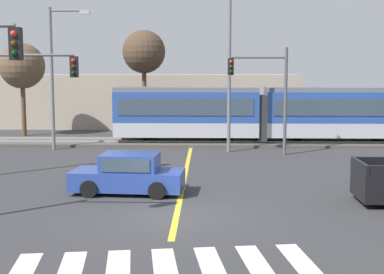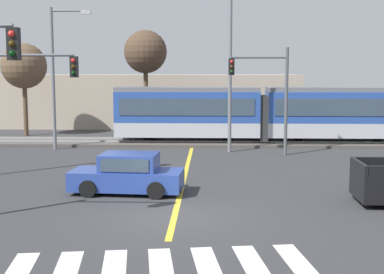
{
  "view_description": "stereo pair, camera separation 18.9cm",
  "coord_description": "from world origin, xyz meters",
  "px_view_note": "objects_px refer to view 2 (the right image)",
  "views": [
    {
      "loc": [
        0.96,
        -16.52,
        4.6
      ],
      "look_at": [
        0.28,
        7.78,
        1.6
      ],
      "focal_mm": 50.0,
      "sensor_mm": 36.0,
      "label": 1
    },
    {
      "loc": [
        1.15,
        -16.51,
        4.6
      ],
      "look_at": [
        0.28,
        7.78,
        1.6
      ],
      "focal_mm": 50.0,
      "sensor_mm": 36.0,
      "label": 2
    }
  ],
  "objects_px": {
    "sedan_crossing": "(127,175)",
    "bare_tree_west": "(145,53)",
    "traffic_light_far_right": "(267,86)",
    "street_lamp_centre": "(233,60)",
    "traffic_light_mid_left": "(18,90)",
    "bare_tree_far_west": "(24,66)",
    "light_rail_tram": "(263,112)",
    "street_lamp_west": "(57,69)"
  },
  "relations": [
    {
      "from": "street_lamp_centre",
      "to": "bare_tree_west",
      "type": "height_order",
      "value": "street_lamp_centre"
    },
    {
      "from": "bare_tree_far_west",
      "to": "bare_tree_west",
      "type": "bearing_deg",
      "value": 4.49
    },
    {
      "from": "traffic_light_far_right",
      "to": "bare_tree_far_west",
      "type": "bearing_deg",
      "value": 153.13
    },
    {
      "from": "traffic_light_mid_left",
      "to": "bare_tree_west",
      "type": "height_order",
      "value": "bare_tree_west"
    },
    {
      "from": "sedan_crossing",
      "to": "bare_tree_west",
      "type": "height_order",
      "value": "bare_tree_west"
    },
    {
      "from": "light_rail_tram",
      "to": "bare_tree_west",
      "type": "xyz_separation_m",
      "value": [
        -7.94,
        4.43,
        3.86
      ]
    },
    {
      "from": "traffic_light_far_right",
      "to": "street_lamp_west",
      "type": "height_order",
      "value": "street_lamp_west"
    },
    {
      "from": "light_rail_tram",
      "to": "bare_tree_west",
      "type": "bearing_deg",
      "value": 150.83
    },
    {
      "from": "light_rail_tram",
      "to": "street_lamp_centre",
      "type": "relative_size",
      "value": 2.0
    },
    {
      "from": "light_rail_tram",
      "to": "traffic_light_far_right",
      "type": "height_order",
      "value": "traffic_light_far_right"
    },
    {
      "from": "bare_tree_far_west",
      "to": "bare_tree_west",
      "type": "relative_size",
      "value": 0.88
    },
    {
      "from": "light_rail_tram",
      "to": "traffic_light_far_right",
      "type": "relative_size",
      "value": 3.15
    },
    {
      "from": "traffic_light_mid_left",
      "to": "light_rail_tram",
      "type": "bearing_deg",
      "value": 43.04
    },
    {
      "from": "sedan_crossing",
      "to": "street_lamp_centre",
      "type": "bearing_deg",
      "value": 67.38
    },
    {
      "from": "bare_tree_far_west",
      "to": "street_lamp_centre",
      "type": "bearing_deg",
      "value": -26.48
    },
    {
      "from": "sedan_crossing",
      "to": "bare_tree_west",
      "type": "xyz_separation_m",
      "value": [
        -1.51,
        18.45,
        5.21
      ]
    },
    {
      "from": "light_rail_tram",
      "to": "bare_tree_far_west",
      "type": "xyz_separation_m",
      "value": [
        -16.48,
        3.76,
        2.88
      ]
    },
    {
      "from": "traffic_light_far_right",
      "to": "bare_tree_west",
      "type": "distance_m",
      "value": 11.95
    },
    {
      "from": "traffic_light_far_right",
      "to": "bare_tree_far_west",
      "type": "distance_m",
      "value": 18.24
    },
    {
      "from": "traffic_light_far_right",
      "to": "street_lamp_centre",
      "type": "height_order",
      "value": "street_lamp_centre"
    },
    {
      "from": "street_lamp_west",
      "to": "bare_tree_west",
      "type": "xyz_separation_m",
      "value": [
        4.31,
        7.21,
        1.19
      ]
    },
    {
      "from": "sedan_crossing",
      "to": "traffic_light_far_right",
      "type": "distance_m",
      "value": 11.79
    },
    {
      "from": "light_rail_tram",
      "to": "street_lamp_centre",
      "type": "height_order",
      "value": "street_lamp_centre"
    },
    {
      "from": "sedan_crossing",
      "to": "traffic_light_mid_left",
      "type": "relative_size",
      "value": 0.77
    },
    {
      "from": "traffic_light_mid_left",
      "to": "traffic_light_far_right",
      "type": "relative_size",
      "value": 0.95
    },
    {
      "from": "light_rail_tram",
      "to": "street_lamp_centre",
      "type": "distance_m",
      "value": 5.09
    },
    {
      "from": "street_lamp_centre",
      "to": "bare_tree_far_west",
      "type": "height_order",
      "value": "street_lamp_centre"
    },
    {
      "from": "sedan_crossing",
      "to": "bare_tree_west",
      "type": "distance_m",
      "value": 19.23
    },
    {
      "from": "bare_tree_west",
      "to": "traffic_light_far_right",
      "type": "bearing_deg",
      "value": -49.16
    },
    {
      "from": "traffic_light_far_right",
      "to": "street_lamp_centre",
      "type": "xyz_separation_m",
      "value": [
        -1.78,
        1.03,
        1.39
      ]
    },
    {
      "from": "light_rail_tram",
      "to": "street_lamp_west",
      "type": "bearing_deg",
      "value": -167.19
    },
    {
      "from": "bare_tree_west",
      "to": "bare_tree_far_west",
      "type": "bearing_deg",
      "value": -175.51
    },
    {
      "from": "sedan_crossing",
      "to": "traffic_light_mid_left",
      "type": "distance_m",
      "value": 6.84
    },
    {
      "from": "traffic_light_mid_left",
      "to": "street_lamp_centre",
      "type": "xyz_separation_m",
      "value": [
        9.63,
        7.43,
        1.4
      ]
    },
    {
      "from": "traffic_light_mid_left",
      "to": "street_lamp_west",
      "type": "distance_m",
      "value": 8.17
    },
    {
      "from": "traffic_light_mid_left",
      "to": "street_lamp_west",
      "type": "xyz_separation_m",
      "value": [
        -0.6,
        8.09,
        0.92
      ]
    },
    {
      "from": "sedan_crossing",
      "to": "bare_tree_far_west",
      "type": "relative_size",
      "value": 0.66
    },
    {
      "from": "traffic_light_mid_left",
      "to": "bare_tree_far_west",
      "type": "height_order",
      "value": "bare_tree_far_west"
    },
    {
      "from": "bare_tree_west",
      "to": "street_lamp_west",
      "type": "bearing_deg",
      "value": -120.85
    },
    {
      "from": "bare_tree_west",
      "to": "street_lamp_centre",
      "type": "bearing_deg",
      "value": -53.08
    },
    {
      "from": "light_rail_tram",
      "to": "street_lamp_west",
      "type": "relative_size",
      "value": 2.24
    },
    {
      "from": "street_lamp_centre",
      "to": "light_rail_tram",
      "type": "bearing_deg",
      "value": 59.65
    }
  ]
}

